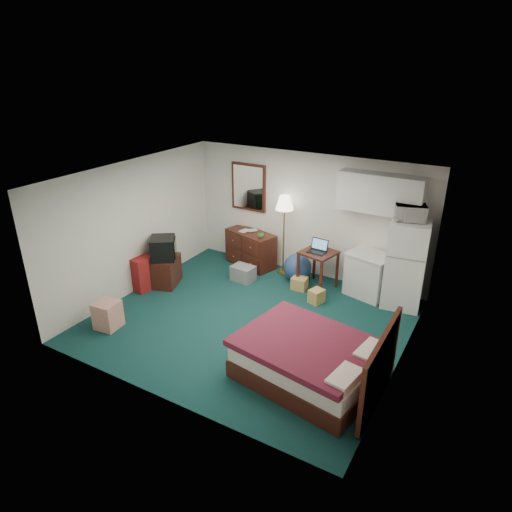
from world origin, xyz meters
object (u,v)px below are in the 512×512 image
Objects in this scene: floor_lamp at (284,235)px; bed at (309,360)px; desk at (318,270)px; tv_stand at (163,271)px; suitcase at (144,274)px; fridge at (406,264)px; kitchen_counter at (368,275)px; dresser at (251,249)px.

floor_lamp is 3.47m from bed.
tv_stand is at bearing -140.20° from desk.
bed is at bearing -4.31° from suitcase.
bed is at bearing -56.76° from desk.
floor_lamp reaches higher than desk.
floor_lamp is at bearing 170.13° from fridge.
tv_stand is at bearing -167.39° from fridge.
fridge reaches higher than kitchen_counter.
desk is at bearing 39.75° from suitcase.
bed is 2.92× the size of tv_stand.
fridge is 0.88× the size of bed.
floor_lamp is (0.78, 0.01, 0.46)m from dresser.
kitchen_counter reaches higher than bed.
floor_lamp is at bearing -168.20° from kitchen_counter.
floor_lamp is 2.65× the size of tv_stand.
kitchen_counter is at bearing 3.65° from tv_stand.
bed is at bearing -75.03° from kitchen_counter.
floor_lamp is at bearing 175.37° from desk.
kitchen_counter reaches higher than tv_stand.
fridge reaches higher than tv_stand.
dresser is at bearing -179.50° from floor_lamp.
fridge is at bearing 10.94° from kitchen_counter.
floor_lamp reaches higher than tv_stand.
kitchen_counter is 4.27m from suitcase.
fridge is at bearing -0.01° from tv_stand.
desk is at bearing 7.32° from tv_stand.
fridge reaches higher than bed.
desk is at bearing -17.25° from floor_lamp.
floor_lamp is 1.88m from kitchen_counter.
desk is 0.42× the size of bed.
fridge reaches higher than suitcase.
floor_lamp reaches higher than suitcase.
floor_lamp reaches higher than bed.
dresser is 0.69× the size of fridge.
floor_lamp is at bearing 16.74° from dresser.
dresser is 0.66× the size of floor_lamp.
fridge is 2.40× the size of suitcase.
fridge is at bearing 31.48° from suitcase.
tv_stand is (-3.65, -1.59, -0.12)m from kitchen_counter.
dresser is 1.96m from tv_stand.
desk reaches higher than dresser.
kitchen_counter is 2.80m from bed.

